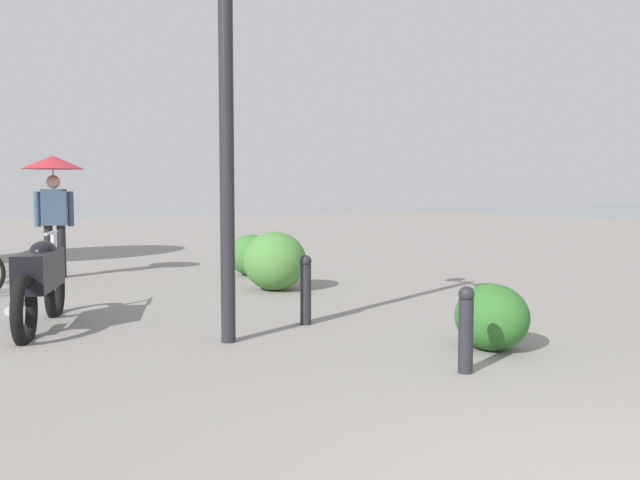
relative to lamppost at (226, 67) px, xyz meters
name	(u,v)px	position (x,y,z in m)	size (l,w,h in m)	color
lamppost	(226,67)	(0.00, 0.00, 0.00)	(0.98, 0.28, 3.95)	#232328
motorcycle	(40,281)	(1.61, 1.55, -2.13)	(2.11, 0.77, 1.06)	black
pedestrian	(53,182)	(5.92, 0.93, -1.03)	(1.00, 1.00, 2.03)	black
bollard_near	(466,328)	(-1.95, -1.33, -2.26)	(0.13, 0.13, 0.71)	#232328
bollard_mid	(306,288)	(0.45, -1.05, -2.23)	(0.13, 0.13, 0.77)	#232328
shrub_low	(492,317)	(-1.42, -2.06, -2.33)	(0.72, 0.65, 0.61)	#2D6628
shrub_round	(251,255)	(4.77, -2.10, -2.28)	(0.83, 0.74, 0.70)	#387533
shrub_wide	(275,261)	(2.98, -1.77, -2.20)	(1.01, 0.91, 0.86)	#477F38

